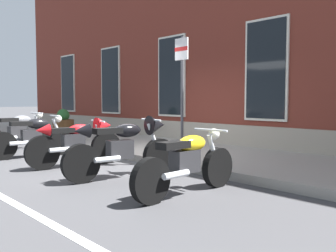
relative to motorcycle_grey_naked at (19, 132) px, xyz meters
name	(u,v)px	position (x,y,z in m)	size (l,w,h in m)	color
ground_plane	(123,159)	(3.20, 1.14, -0.49)	(140.00, 140.00, 0.00)	#38383A
sidewalk	(173,150)	(3.20, 2.70, -0.42)	(30.01, 3.11, 0.15)	gray
brick_pub_facade	(265,31)	(3.20, 6.75, 3.08)	(24.01, 5.10, 7.16)	maroon
motorcycle_grey_naked	(19,132)	(0.00, 0.00, 0.00)	(0.62, 2.08, 1.01)	black
motorcycle_black_naked	(34,137)	(1.51, -0.21, -0.01)	(0.62, 2.05, 0.99)	black
motorcycle_red_sport	(79,140)	(3.30, -0.03, 0.05)	(0.62, 2.03, 0.99)	black
motorcycle_black_sport	(127,144)	(4.87, 0.04, 0.09)	(0.62, 2.18, 1.08)	black
motorcycle_yellow_naked	(188,162)	(6.45, -0.03, -0.03)	(0.62, 2.03, 0.92)	black
parking_sign	(182,80)	(4.66, 1.59, 1.26)	(0.36, 0.07, 2.49)	#4C4C51
barrel_planter	(63,126)	(-0.99, 1.78, 0.03)	(0.70, 0.70, 0.92)	brown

